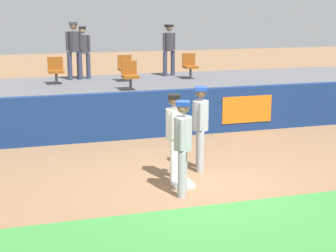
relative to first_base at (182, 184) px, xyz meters
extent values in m
plane|color=#846042|center=(0.30, 0.00, -0.04)|extent=(60.00, 60.00, 0.00)
cube|color=#388438|center=(0.30, -2.49, -0.04)|extent=(18.00, 2.80, 0.01)
cube|color=white|center=(0.00, 0.00, 0.00)|extent=(0.40, 0.40, 0.08)
cylinder|color=white|center=(0.01, 0.56, 0.40)|extent=(0.15, 0.15, 0.87)
cylinder|color=white|center=(-0.10, 0.26, 0.40)|extent=(0.15, 0.15, 0.87)
cylinder|color=white|center=(-0.05, 0.41, 1.14)|extent=(0.44, 0.44, 0.62)
sphere|color=brown|center=(-0.05, 0.41, 1.62)|extent=(0.23, 0.23, 0.23)
cube|color=black|center=(-0.05, 0.41, 1.70)|extent=(0.31, 0.31, 0.08)
cylinder|color=white|center=(0.03, 0.60, 1.16)|extent=(0.09, 0.09, 0.58)
cylinder|color=white|center=(-0.12, 0.22, 1.16)|extent=(0.09, 0.09, 0.58)
ellipsoid|color=brown|center=(0.12, 0.57, 0.91)|extent=(0.18, 0.23, 0.28)
cylinder|color=#9EA3AD|center=(-0.08, -0.29, 0.40)|extent=(0.15, 0.15, 0.88)
cylinder|color=#9EA3AD|center=(-0.21, -0.58, 0.40)|extent=(0.15, 0.15, 0.88)
cylinder|color=#9EA3AD|center=(-0.14, -0.44, 1.15)|extent=(0.45, 0.45, 0.62)
sphere|color=#8C6647|center=(-0.14, -0.44, 1.64)|extent=(0.23, 0.23, 0.23)
cube|color=#193899|center=(-0.14, -0.44, 1.72)|extent=(0.32, 0.32, 0.08)
cylinder|color=#9EA3AD|center=(-0.06, -0.25, 1.17)|extent=(0.09, 0.09, 0.58)
cylinder|color=#9EA3AD|center=(-0.23, -0.63, 1.17)|extent=(0.09, 0.09, 0.58)
cylinder|color=#9EA3AD|center=(0.73, 1.04, 0.41)|extent=(0.15, 0.15, 0.90)
cylinder|color=#9EA3AD|center=(0.64, 0.72, 0.41)|extent=(0.15, 0.15, 0.90)
cylinder|color=#9EA3AD|center=(0.68, 0.88, 1.17)|extent=(0.43, 0.43, 0.63)
sphere|color=brown|center=(0.68, 0.88, 1.67)|extent=(0.23, 0.23, 0.23)
cube|color=#193899|center=(0.68, 0.88, 1.74)|extent=(0.30, 0.30, 0.08)
cylinder|color=#9EA3AD|center=(0.74, 1.08, 1.19)|extent=(0.09, 0.09, 0.59)
cylinder|color=#9EA3AD|center=(0.63, 0.68, 1.19)|extent=(0.09, 0.09, 0.59)
cube|color=navy|center=(0.30, 3.96, 0.59)|extent=(18.00, 0.24, 1.27)
cube|color=orange|center=(3.17, 3.83, 0.59)|extent=(1.50, 0.02, 0.76)
cube|color=#59595E|center=(0.30, 6.53, 0.50)|extent=(18.00, 4.80, 1.08)
cylinder|color=#4C4C51|center=(0.15, 5.33, 1.24)|extent=(0.08, 0.08, 0.40)
cube|color=#8C4714|center=(0.15, 5.33, 1.44)|extent=(0.45, 0.44, 0.08)
cube|color=#8C4714|center=(0.15, 5.52, 1.68)|extent=(0.45, 0.06, 0.40)
cylinder|color=#4C4C51|center=(2.61, 7.13, 1.24)|extent=(0.08, 0.08, 0.40)
cube|color=#8C4714|center=(2.61, 7.13, 1.44)|extent=(0.44, 0.44, 0.08)
cube|color=#8C4714|center=(2.61, 7.32, 1.68)|extent=(0.44, 0.06, 0.40)
cylinder|color=#4C4C51|center=(0.40, 7.13, 1.24)|extent=(0.08, 0.08, 0.40)
cube|color=#8C4714|center=(0.40, 7.13, 1.44)|extent=(0.45, 0.44, 0.08)
cube|color=#8C4714|center=(0.40, 7.32, 1.68)|extent=(0.45, 0.06, 0.40)
cylinder|color=#4C4C51|center=(-1.82, 7.13, 1.24)|extent=(0.08, 0.08, 0.40)
cube|color=#8C4714|center=(-1.82, 7.13, 1.44)|extent=(0.48, 0.44, 0.08)
cube|color=#8C4714|center=(-1.82, 7.32, 1.68)|extent=(0.48, 0.06, 0.40)
cylinder|color=#33384C|center=(-0.67, 8.11, 1.47)|extent=(0.15, 0.15, 0.85)
cylinder|color=#33384C|center=(-0.98, 8.16, 1.47)|extent=(0.15, 0.15, 0.85)
cylinder|color=#333338|center=(-0.83, 8.13, 2.19)|extent=(0.38, 0.38, 0.60)
sphere|color=tan|center=(-0.83, 8.13, 2.66)|extent=(0.22, 0.22, 0.22)
cube|color=black|center=(-0.83, 8.13, 2.73)|extent=(0.27, 0.27, 0.08)
cylinder|color=#333338|center=(-0.63, 8.10, 2.21)|extent=(0.09, 0.09, 0.56)
cylinder|color=#333338|center=(-1.02, 8.17, 2.21)|extent=(0.09, 0.09, 0.56)
cylinder|color=#33384C|center=(-0.96, 8.02, 1.51)|extent=(0.16, 0.16, 0.93)
cylinder|color=#33384C|center=(-1.30, 8.03, 1.51)|extent=(0.16, 0.16, 0.93)
cylinder|color=#333338|center=(-1.13, 8.03, 2.29)|extent=(0.36, 0.36, 0.65)
sphere|color=#8C6647|center=(-1.13, 8.03, 2.80)|extent=(0.24, 0.24, 0.24)
cube|color=#333338|center=(-1.13, 8.03, 2.88)|extent=(0.26, 0.26, 0.08)
cylinder|color=#333338|center=(-0.91, 8.02, 2.31)|extent=(0.09, 0.09, 0.61)
cylinder|color=#333338|center=(-1.34, 8.03, 2.31)|extent=(0.09, 0.09, 0.61)
cylinder|color=#33384C|center=(2.29, 8.10, 1.48)|extent=(0.15, 0.15, 0.87)
cylinder|color=#33384C|center=(1.98, 8.02, 1.48)|extent=(0.15, 0.15, 0.87)
cylinder|color=#333338|center=(2.13, 8.06, 2.22)|extent=(0.41, 0.41, 0.61)
sphere|color=#8C6647|center=(2.13, 8.06, 2.70)|extent=(0.23, 0.23, 0.23)
cube|color=black|center=(2.13, 8.06, 2.77)|extent=(0.29, 0.29, 0.08)
cylinder|color=#333338|center=(2.33, 8.11, 2.24)|extent=(0.09, 0.09, 0.57)
cylinder|color=#333338|center=(1.94, 8.01, 2.24)|extent=(0.09, 0.09, 0.57)
camera|label=1|loc=(-3.03, -9.19, 3.46)|focal=55.15mm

